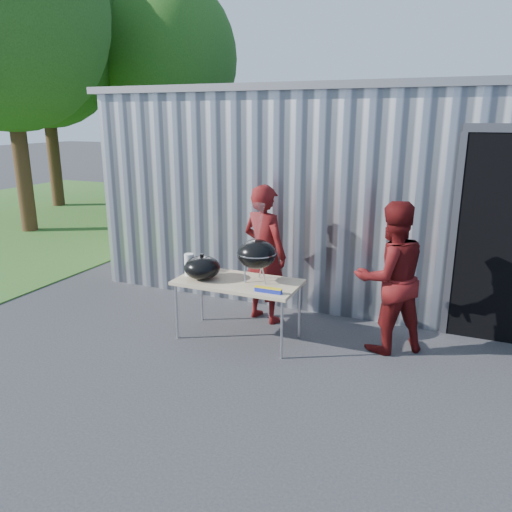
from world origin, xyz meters
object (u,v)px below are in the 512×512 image
at_px(folding_table, 238,284).
at_px(person_bystander, 390,278).
at_px(kettle_grill, 257,248).
at_px(person_cook, 264,254).

height_order(folding_table, person_bystander, person_bystander).
relative_size(kettle_grill, person_cook, 0.51).
relative_size(person_cook, person_bystander, 1.04).
distance_m(folding_table, person_bystander, 1.80).
bearing_deg(kettle_grill, person_bystander, 13.25).
xyz_separation_m(kettle_grill, person_cook, (-0.15, 0.62, -0.24)).
distance_m(kettle_grill, person_bystander, 1.59).
height_order(folding_table, person_cook, person_cook).
bearing_deg(kettle_grill, folding_table, -163.38).
height_order(person_cook, person_bystander, person_cook).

